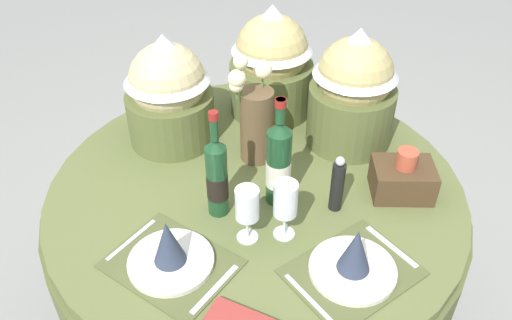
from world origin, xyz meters
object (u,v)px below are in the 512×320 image
pepper_mill (337,185)px  place_setting_right (354,261)px  place_setting_left (170,253)px  wine_bottle_left (279,163)px  wine_bottle_centre (217,177)px  wine_glass_left (247,205)px  gift_tub_back_left (168,87)px  dining_table (256,218)px  wine_glass_right (286,200)px  gift_tub_back_centre (272,58)px  flower_vase (255,118)px  woven_basket_side_right (403,178)px  gift_tub_back_right (354,85)px

pepper_mill → place_setting_right: bearing=-85.0°
place_setting_left → place_setting_right: same height
wine_bottle_left → wine_bottle_centre: 0.19m
wine_glass_left → gift_tub_back_left: bearing=120.0°
place_setting_right → dining_table: bearing=127.1°
wine_bottle_left → wine_bottle_centre: (-0.18, -0.06, -0.01)m
dining_table → wine_glass_right: (0.09, -0.22, 0.28)m
place_setting_left → place_setting_right: 0.50m
place_setting_left → wine_glass_left: wine_glass_left is taller
place_setting_left → gift_tub_back_centre: (0.28, 0.81, 0.18)m
place_setting_left → wine_bottle_centre: (0.12, 0.22, 0.09)m
flower_vase → gift_tub_back_left: (-0.30, 0.11, 0.05)m
wine_glass_left → pepper_mill: 0.30m
pepper_mill → place_setting_left: bearing=-153.2°
flower_vase → wine_glass_right: (0.10, -0.37, -0.03)m
wine_glass_right → gift_tub_back_left: bearing=129.3°
place_setting_right → wine_glass_right: wine_glass_right is taller
flower_vase → woven_basket_side_right: size_ratio=2.16×
dining_table → wine_glass_right: size_ratio=7.16×
place_setting_left → gift_tub_back_centre: gift_tub_back_centre is taller
wine_bottle_left → gift_tub_back_left: gift_tub_back_left is taller
gift_tub_back_left → gift_tub_back_right: (0.64, -0.00, 0.02)m
place_setting_right → wine_glass_left: 0.33m
wine_glass_left → gift_tub_back_left: (-0.29, 0.50, 0.08)m
wine_bottle_left → wine_glass_right: 0.16m
dining_table → place_setting_right: (0.27, -0.36, 0.20)m
wine_glass_right → pepper_mill: size_ratio=0.98×
gift_tub_back_centre → pepper_mill: bearing=-70.6°
gift_tub_back_left → dining_table: bearing=-40.8°
place_setting_left → gift_tub_back_right: size_ratio=0.98×
wine_glass_left → gift_tub_back_centre: 0.71m
place_setting_right → gift_tub_back_right: bearing=84.8°
wine_bottle_centre → wine_glass_right: wine_bottle_centre is taller
place_setting_left → wine_glass_right: bearing=21.3°
wine_bottle_left → gift_tub_back_right: bearing=51.9°
dining_table → place_setting_right: place_setting_right is taller
dining_table → wine_bottle_left: size_ratio=3.73×
place_setting_left → gift_tub_back_right: (0.56, 0.61, 0.18)m
wine_glass_right → gift_tub_back_centre: 0.69m
wine_glass_left → gift_tub_back_left: size_ratio=0.45×
place_setting_right → gift_tub_back_centre: 0.87m
dining_table → wine_bottle_centre: wine_bottle_centre is taller
place_setting_left → flower_vase: (0.22, 0.49, 0.12)m
wine_bottle_left → gift_tub_back_right: size_ratio=0.85×
wine_bottle_left → gift_tub_back_centre: (-0.02, 0.53, 0.08)m
gift_tub_back_centre → place_setting_left: bearing=-109.0°
wine_bottle_centre → gift_tub_back_right: gift_tub_back_right is taller
gift_tub_back_right → wine_bottle_centre: bearing=-138.7°
gift_tub_back_centre → woven_basket_side_right: size_ratio=2.26×
woven_basket_side_right → gift_tub_back_right: bearing=115.6°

